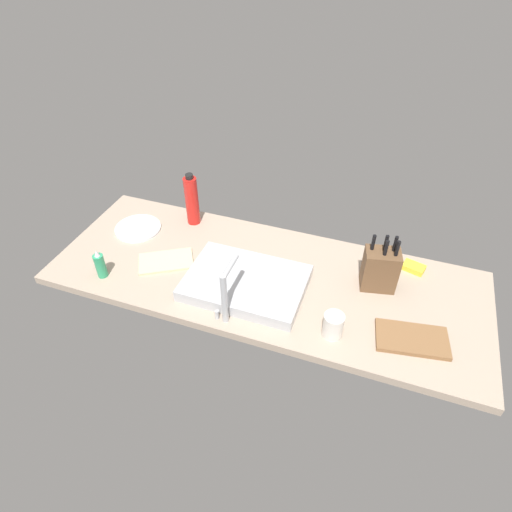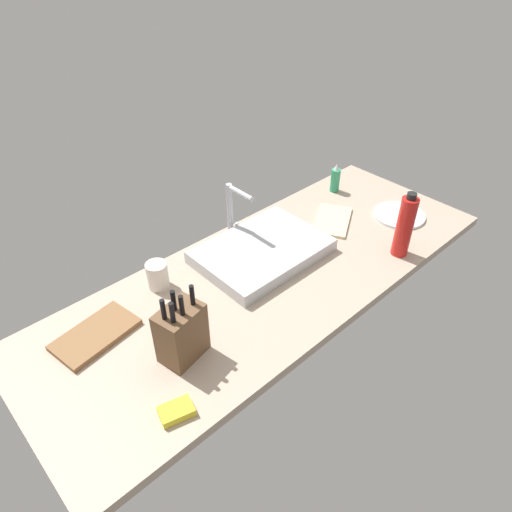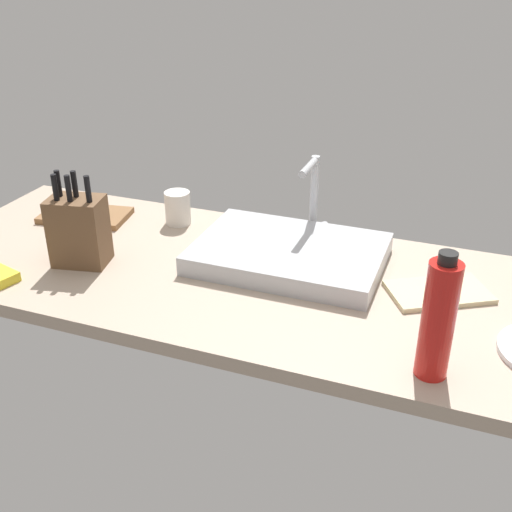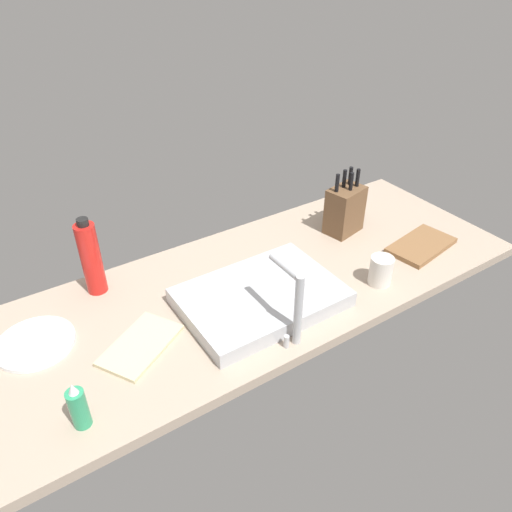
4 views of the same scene
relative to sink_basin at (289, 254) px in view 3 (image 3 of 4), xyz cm
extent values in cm
cube|color=tan|center=(-4.96, -9.60, -4.28)|extent=(182.39, 67.90, 3.50)
cube|color=#B7BABF|center=(0.00, 0.00, 0.00)|extent=(47.95, 33.69, 5.05)
cylinder|color=#B7BABF|center=(0.80, 19.35, 8.98)|extent=(2.40, 2.40, 23.01)
cylinder|color=#B7BABF|center=(0.80, 12.92, 19.48)|extent=(2.00, 12.87, 2.00)
cylinder|color=#B7BABF|center=(4.30, 19.35, -0.53)|extent=(1.60, 1.60, 4.00)
cube|color=brown|center=(-50.28, -18.91, 6.40)|extent=(15.26, 12.08, 17.86)
cylinder|color=black|center=(-53.58, -21.32, 18.69)|extent=(1.66, 1.66, 6.72)
cylinder|color=black|center=(-54.64, -18.65, 18.69)|extent=(1.66, 1.66, 6.72)
cylinder|color=black|center=(-50.11, -20.74, 18.69)|extent=(1.66, 1.66, 6.72)
cylinder|color=black|center=(-50.58, -17.60, 18.69)|extent=(1.66, 1.66, 6.72)
cylinder|color=black|center=(-45.50, -19.35, 18.69)|extent=(1.66, 1.66, 6.72)
cube|color=brown|center=(-66.33, 5.59, -1.63)|extent=(27.61, 18.38, 1.80)
cylinder|color=red|center=(39.96, -34.42, 9.54)|extent=(6.32, 6.32, 24.14)
cylinder|color=black|center=(39.96, -34.42, 22.72)|extent=(3.48, 3.48, 2.20)
cube|color=beige|center=(38.27, -2.88, -1.93)|extent=(26.95, 23.66, 1.20)
cylinder|color=silver|center=(-38.42, 12.37, 2.36)|extent=(7.51, 7.51, 9.78)
camera|label=1|loc=(-46.89, 119.04, 123.14)|focal=30.59mm
camera|label=2|loc=(-98.13, -101.89, 106.56)|focal=32.81mm
camera|label=3|loc=(42.46, -136.80, 72.82)|focal=43.47mm
camera|label=4|loc=(64.75, 96.23, 95.01)|focal=34.12mm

